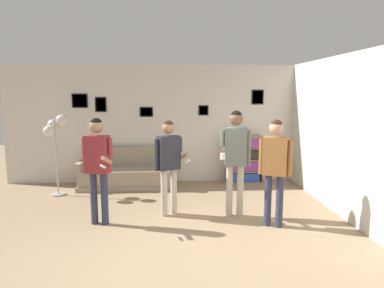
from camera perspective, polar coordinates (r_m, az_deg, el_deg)
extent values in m
plane|color=#937A5B|center=(4.45, -1.40, -19.13)|extent=(20.00, 20.00, 0.00)
cube|color=beige|center=(7.93, -2.49, 3.34)|extent=(7.80, 0.06, 2.70)
cube|color=black|center=(8.11, -18.20, 6.87)|extent=(0.35, 0.02, 0.32)
cube|color=#B2B2BC|center=(8.11, -18.21, 6.86)|extent=(0.30, 0.01, 0.27)
cube|color=black|center=(8.01, -14.96, 6.37)|extent=(0.25, 0.02, 0.33)
cube|color=gray|center=(8.01, -14.97, 6.37)|extent=(0.21, 0.01, 0.29)
cube|color=black|center=(7.90, 1.92, 5.63)|extent=(0.23, 0.02, 0.23)
cube|color=beige|center=(7.89, 1.93, 5.63)|extent=(0.18, 0.01, 0.19)
cube|color=black|center=(7.88, -7.62, 5.33)|extent=(0.30, 0.02, 0.22)
cube|color=gray|center=(7.88, -7.62, 5.32)|extent=(0.25, 0.01, 0.18)
cube|color=black|center=(8.10, 10.88, 7.68)|extent=(0.28, 0.02, 0.33)
cube|color=beige|center=(8.10, 10.89, 7.68)|extent=(0.23, 0.01, 0.29)
cube|color=beige|center=(6.60, 22.31, 1.66)|extent=(0.06, 6.32, 2.70)
cube|color=gray|center=(7.75, -10.63, -6.69)|extent=(2.09, 0.80, 0.10)
cube|color=gray|center=(7.70, -10.67, -5.19)|extent=(2.03, 0.74, 0.32)
cube|color=gray|center=(7.94, -10.45, -1.99)|extent=(2.03, 0.14, 0.43)
cube|color=gray|center=(7.83, -17.89, -3.35)|extent=(0.12, 0.74, 0.18)
cube|color=gray|center=(7.59, -3.32, -3.33)|extent=(0.12, 0.74, 0.18)
cube|color=#A87F51|center=(7.93, 5.82, -2.63)|extent=(0.02, 0.30, 1.08)
cube|color=#A87F51|center=(8.10, 11.54, -2.52)|extent=(0.02, 0.30, 1.08)
cube|color=#A87F51|center=(8.14, 8.49, -2.38)|extent=(0.84, 0.01, 1.08)
cube|color=#A87F51|center=(8.12, 8.62, -6.23)|extent=(0.79, 0.30, 0.02)
cube|color=#A87F51|center=(7.92, 8.79, 1.17)|extent=(0.79, 0.30, 0.02)
cube|color=#A87F51|center=(8.06, 8.66, -4.46)|extent=(0.79, 0.30, 0.02)
cube|color=#A87F51|center=(8.00, 8.71, -2.58)|extent=(0.79, 0.30, 0.02)
cube|color=#A87F51|center=(7.96, 8.75, -0.67)|extent=(0.79, 0.30, 0.02)
cube|color=#2847A3|center=(8.08, 8.66, -5.42)|extent=(0.68, 0.26, 0.22)
cube|color=#7F3889|center=(8.02, 8.70, -3.55)|extent=(0.68, 0.26, 0.22)
cube|color=black|center=(7.97, 8.74, -1.66)|extent=(0.68, 0.26, 0.22)
cube|color=#7F3889|center=(7.93, 8.79, 0.26)|extent=(0.68, 0.26, 0.22)
cylinder|color=#ADA89E|center=(7.57, -21.34, -7.80)|extent=(0.28, 0.28, 0.03)
cylinder|color=#ADA89E|center=(7.39, -21.67, -1.86)|extent=(0.03, 0.03, 1.56)
cylinder|color=#ADA89E|center=(7.28, -21.47, 3.95)|extent=(0.02, 0.16, 0.02)
sphere|color=silver|center=(7.26, -20.93, 3.73)|extent=(0.22, 0.22, 0.22)
cylinder|color=#ADA89E|center=(7.38, -22.06, 3.19)|extent=(0.15, 0.09, 0.02)
sphere|color=silver|center=(7.45, -22.16, 3.00)|extent=(0.22, 0.22, 0.22)
cylinder|color=#ADA89E|center=(7.27, -22.32, 2.32)|extent=(0.15, 0.09, 0.02)
sphere|color=silver|center=(7.23, -22.72, 2.02)|extent=(0.22, 0.22, 0.22)
cylinder|color=#2D334C|center=(5.68, -16.03, -8.70)|extent=(0.11, 0.11, 0.83)
cylinder|color=#2D334C|center=(5.61, -14.37, -8.87)|extent=(0.11, 0.11, 0.83)
cube|color=maroon|center=(5.48, -15.49, -1.67)|extent=(0.40, 0.28, 0.59)
sphere|color=#997051|center=(5.42, -15.68, 2.87)|extent=(0.21, 0.21, 0.21)
sphere|color=black|center=(5.42, -15.69, 3.27)|extent=(0.18, 0.18, 0.18)
cylinder|color=maroon|center=(5.37, -13.48, -0.40)|extent=(0.07, 0.07, 0.25)
cylinder|color=#997051|center=(5.27, -14.02, -2.66)|extent=(0.13, 0.31, 0.19)
cylinder|color=white|center=(5.16, -14.63, -3.65)|extent=(0.07, 0.15, 0.09)
cylinder|color=maroon|center=(5.58, -17.47, -1.81)|extent=(0.07, 0.07, 0.55)
cylinder|color=#B7AD99|center=(5.83, -4.68, -8.12)|extent=(0.11, 0.11, 0.80)
cylinder|color=#B7AD99|center=(5.90, -3.06, -7.90)|extent=(0.11, 0.11, 0.80)
cube|color=#282833|center=(5.71, -3.93, -1.45)|extent=(0.41, 0.33, 0.56)
sphere|color=#997051|center=(5.65, -3.98, 2.73)|extent=(0.21, 0.21, 0.21)
sphere|color=#382314|center=(5.65, -3.98, 3.10)|extent=(0.18, 0.18, 0.18)
cylinder|color=#282833|center=(5.78, -2.01, -0.08)|extent=(0.07, 0.07, 0.24)
cylinder|color=#997051|center=(5.69, -1.40, -2.06)|extent=(0.18, 0.29, 0.18)
cylinder|color=white|center=(5.59, -0.78, -2.90)|extent=(0.09, 0.14, 0.09)
cylinder|color=#282833|center=(5.63, -5.92, -1.86)|extent=(0.07, 0.07, 0.53)
cylinder|color=#B7AD99|center=(5.84, 6.25, -7.71)|extent=(0.11, 0.11, 0.88)
cylinder|color=#B7AD99|center=(5.85, 8.03, -7.72)|extent=(0.11, 0.11, 0.88)
cube|color=slate|center=(5.68, 7.28, -0.44)|extent=(0.38, 0.25, 0.62)
sphere|color=brown|center=(5.63, 7.37, 4.19)|extent=(0.23, 0.23, 0.23)
sphere|color=black|center=(5.62, 7.37, 4.60)|extent=(0.19, 0.19, 0.19)
cylinder|color=slate|center=(5.70, 9.43, -0.68)|extent=(0.07, 0.07, 0.58)
cylinder|color=slate|center=(5.65, 5.13, 0.97)|extent=(0.07, 0.07, 0.26)
cylinder|color=brown|center=(5.54, 5.13, -1.27)|extent=(0.10, 0.32, 0.19)
cylinder|color=white|center=(5.40, 5.15, -2.04)|extent=(0.08, 0.08, 0.10)
cylinder|color=#2D334C|center=(5.53, 12.52, -9.09)|extent=(0.11, 0.11, 0.82)
cylinder|color=#2D334C|center=(5.51, 14.39, -9.25)|extent=(0.11, 0.11, 0.82)
cube|color=#936033|center=(5.35, 13.71, -1.99)|extent=(0.41, 0.34, 0.58)
sphere|color=tan|center=(5.29, 13.88, 2.61)|extent=(0.21, 0.21, 0.21)
sphere|color=#382314|center=(5.29, 13.89, 3.01)|extent=(0.18, 0.18, 0.18)
cylinder|color=#936033|center=(5.32, 15.99, -2.37)|extent=(0.07, 0.07, 0.55)
cylinder|color=#936033|center=(5.39, 11.45, -2.08)|extent=(0.07, 0.07, 0.55)
cylinder|color=blue|center=(7.93, 9.40, 1.58)|extent=(0.08, 0.08, 0.09)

